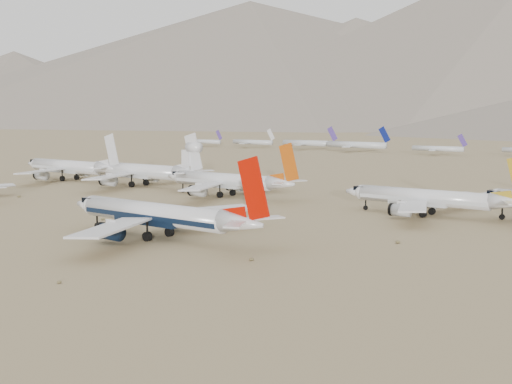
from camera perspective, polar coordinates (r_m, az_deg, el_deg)
ground at (r=126.18m, az=-9.71°, el=-4.67°), size 7000.00×7000.00×0.00m
main_airliner at (r=130.85m, az=-8.47°, el=-2.06°), size 50.44×49.26×17.80m
row2_gold_tail at (r=164.70m, az=15.23°, el=-0.56°), size 45.08×44.09×16.05m
row2_orange_tail at (r=197.53m, az=-2.52°, el=0.97°), size 48.48×47.42×17.29m
row2_white_trijet at (r=229.24m, az=-10.15°, el=1.87°), size 54.76×53.52×19.41m
row2_white_twin at (r=257.15m, az=-16.19°, el=2.14°), size 51.97×50.85×18.57m
distant_storage_row at (r=422.59m, az=19.51°, el=3.63°), size 511.30×57.13×15.52m
desert_scrub at (r=99.83m, az=-19.16°, el=-7.84°), size 276.11×121.67×0.63m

